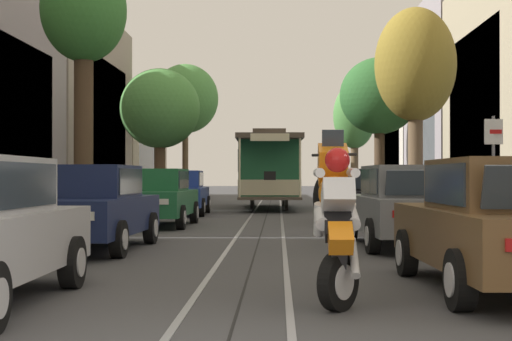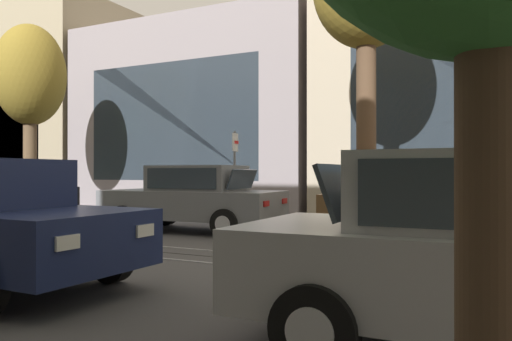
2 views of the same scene
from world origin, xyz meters
name	(u,v)px [view 2 (image 2 of 2)]	position (x,y,z in m)	size (l,w,h in m)	color
building_facade_right	(35,112)	(10.89, 24.52, 4.54)	(5.97, 53.19, 10.79)	#BCAD93
parked_car_brown_near_right	(438,204)	(3.10, 3.97, 0.80)	(2.08, 4.40, 1.58)	brown
parked_car_grey_second_right	(194,198)	(2.90, 9.50, 0.80)	(2.13, 4.42, 1.58)	slate
parked_car_black_mid_right	(4,193)	(3.02, 16.40, 0.80)	(2.13, 4.42, 1.58)	black
street_tree_kerb_right_second	(30,78)	(4.48, 17.07, 4.59)	(2.41, 2.23, 6.39)	brown
motorcycle_with_rider	(491,201)	(1.03, 3.00, 0.99)	(0.47, 1.82, 1.89)	black
pedestrian_on_right_pavement	(433,192)	(6.73, 4.47, 0.89)	(0.55, 0.38, 1.58)	slate
street_sign_post	(235,166)	(4.51, 9.25, 1.58)	(0.36, 0.08, 2.52)	slate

